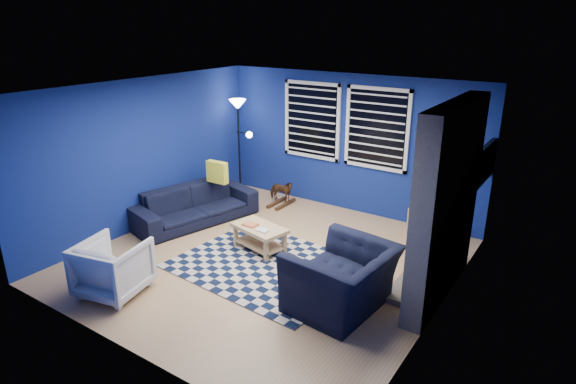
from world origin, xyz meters
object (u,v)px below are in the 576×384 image
object	(u,v)px
rocking_horse	(281,191)
coffee_table	(259,233)
cabinet	(427,221)
armchair_bent	(113,268)
floor_lamp	(239,118)
armchair_big	(342,279)
tv	(484,164)
sofa	(195,205)

from	to	relation	value
rocking_horse	coffee_table	bearing A→B (deg)	-164.58
rocking_horse	cabinet	distance (m)	2.77
armchair_bent	floor_lamp	xyz separation A→B (m)	(-0.98, 3.82, 1.21)
floor_lamp	armchair_big	bearing A→B (deg)	-34.71
tv	armchair_bent	size ratio (longest dim) A/B	1.25
armchair_big	rocking_horse	distance (m)	3.58
tv	cabinet	distance (m)	1.42
floor_lamp	tv	bearing A→B (deg)	0.09
tv	armchair_bent	bearing A→B (deg)	-133.06
armchair_big	cabinet	world-z (taller)	armchair_big
sofa	rocking_horse	distance (m)	1.70
coffee_table	cabinet	distance (m)	2.80
rocking_horse	coffee_table	world-z (taller)	rocking_horse
tv	sofa	xyz separation A→B (m)	(-4.35, -1.54, -1.08)
rocking_horse	cabinet	world-z (taller)	cabinet
armchair_bent	floor_lamp	world-z (taller)	floor_lamp
tv	armchair_big	world-z (taller)	tv
tv	floor_lamp	size ratio (longest dim) A/B	0.52
armchair_big	floor_lamp	size ratio (longest dim) A/B	0.64
armchair_big	floor_lamp	bearing A→B (deg)	-119.32
armchair_bent	rocking_horse	distance (m)	3.79
cabinet	floor_lamp	size ratio (longest dim) A/B	0.29
armchair_bent	floor_lamp	distance (m)	4.12
armchair_bent	cabinet	bearing A→B (deg)	-137.03
sofa	coffee_table	distance (m)	1.63
armchair_big	rocking_horse	size ratio (longest dim) A/B	2.42
sofa	armchair_bent	bearing A→B (deg)	-146.46
sofa	coffee_table	xyz separation A→B (m)	(1.61, -0.26, -0.03)
armchair_big	floor_lamp	distance (m)	4.52
armchair_big	coffee_table	size ratio (longest dim) A/B	1.33
armchair_big	armchair_bent	bearing A→B (deg)	-57.60
floor_lamp	sofa	bearing A→B (deg)	-82.28
coffee_table	floor_lamp	size ratio (longest dim) A/B	0.48
tv	armchair_bent	distance (m)	5.33
armchair_bent	tv	bearing A→B (deg)	-145.56
armchair_big	coffee_table	bearing A→B (deg)	-105.91
floor_lamp	armchair_bent	bearing A→B (deg)	-75.56
armchair_big	cabinet	distance (m)	2.71
rocking_horse	cabinet	size ratio (longest dim) A/B	0.90
coffee_table	rocking_horse	bearing A→B (deg)	114.78
armchair_big	rocking_horse	xyz separation A→B (m)	(-2.59, 2.46, -0.11)
armchair_big	rocking_horse	world-z (taller)	armchair_big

